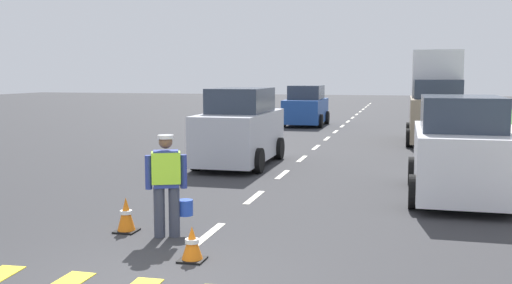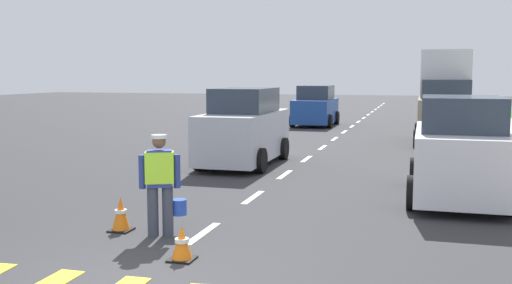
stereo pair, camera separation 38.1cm
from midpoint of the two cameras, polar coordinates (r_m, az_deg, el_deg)
The scene contains 9 objects.
ground_plane at distance 27.66m, azimuth 8.96°, elevation 1.01°, with size 96.00×96.00×0.00m, color #333335.
lane_center_line at distance 31.82m, azimuth 9.87°, elevation 1.72°, with size 0.14×46.40×0.01m.
road_worker at distance 9.73m, azimuth -8.00°, elevation -3.63°, with size 0.68×0.56×1.67m.
traffic_cone_near at distance 8.58m, azimuth -5.87°, elevation -9.68°, with size 0.36×0.36×0.50m.
traffic_cone_far at distance 10.27m, azimuth -11.85°, elevation -6.80°, with size 0.36×0.36×0.59m.
delivery_truck at distance 23.66m, azimuth 18.14°, elevation 3.74°, with size 2.16×4.60×3.54m.
car_oncoming_second at distance 30.55m, azimuth 6.10°, elevation 3.37°, with size 2.07×3.94×2.05m.
car_parked_curbside at distance 13.21m, azimuth 19.83°, elevation -0.90°, with size 2.06×4.18×2.18m.
car_oncoming_lead at distance 17.27m, azimuth -0.53°, elevation 1.24°, with size 1.97×4.31×2.23m.
Camera 2 is at (3.47, -6.29, 2.64)m, focal length 41.55 mm.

